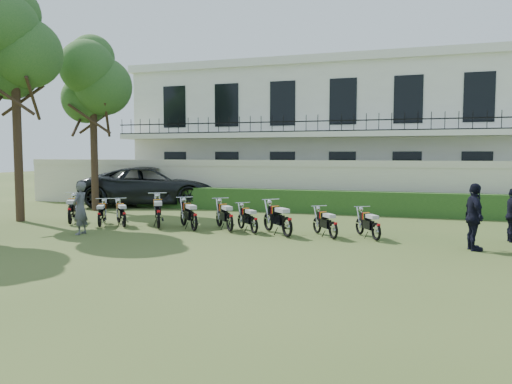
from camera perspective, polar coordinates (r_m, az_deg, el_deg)
ground at (r=15.37m, az=-1.40°, el=-5.33°), size 100.00×100.00×0.00m
perimeter_wall at (r=22.88m, az=5.34°, el=0.81°), size 30.00×0.35×2.30m
hedge at (r=21.95m, az=7.41°, el=-1.12°), size 18.00×0.60×1.00m
building at (r=28.70m, az=8.05°, el=6.58°), size 20.40×9.60×7.40m
tree_west_mid at (r=21.48m, az=-25.84°, el=14.90°), size 3.40×3.20×8.82m
tree_west_near at (r=24.07m, az=-18.12°, el=12.05°), size 3.40×3.20×7.90m
motorcycle_0 at (r=19.34m, az=-20.50°, el=-2.11°), size 1.13×1.73×1.08m
motorcycle_1 at (r=18.25m, az=-17.44°, el=-2.61°), size 0.89×1.57×0.94m
motorcycle_2 at (r=18.02m, az=-14.88°, el=-2.62°), size 1.23×1.35×0.95m
motorcycle_3 at (r=17.40m, az=-11.09°, el=-2.50°), size 1.16×1.87×1.15m
motorcycle_4 at (r=16.75m, az=-7.10°, el=-2.88°), size 1.35×1.50×1.05m
motorcycle_5 at (r=16.43m, az=-3.00°, el=-3.01°), size 1.24×1.56×1.04m
motorcycle_6 at (r=16.07m, az=-0.21°, el=-3.36°), size 1.18×1.34×0.93m
motorcycle_7 at (r=15.41m, az=3.59°, el=-3.43°), size 1.40×1.55×1.09m
motorcycle_8 at (r=15.25m, az=8.84°, el=-3.84°), size 1.06×1.41×0.92m
motorcycle_9 at (r=15.21m, az=13.59°, el=-3.92°), size 0.94×1.50×0.93m
suv at (r=25.43m, az=-11.65°, el=0.65°), size 7.65×5.25×1.94m
inspector at (r=16.99m, az=-19.45°, el=-1.75°), size 0.47×0.66×1.70m
officer_2 at (r=14.58m, az=23.67°, el=-2.63°), size 0.69×1.14×1.81m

